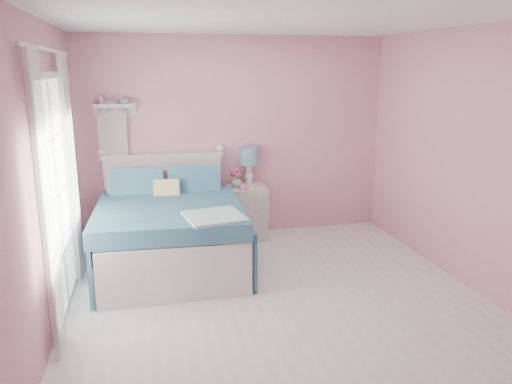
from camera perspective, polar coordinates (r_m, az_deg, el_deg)
name	(u,v)px	position (r m, az deg, el deg)	size (l,w,h in m)	color
floor	(281,306)	(4.85, 2.88, -12.86)	(4.50, 4.50, 0.00)	silver
room_shell	(283,140)	(4.37, 3.14, 5.99)	(4.50, 4.50, 4.50)	pink
bed	(170,232)	(5.72, -9.85, -4.52)	(1.62, 2.00, 1.14)	silver
nightstand	(247,212)	(6.55, -1.06, -2.34)	(0.48, 0.47, 0.69)	beige
table_lamp	(249,159)	(6.52, -0.80, 3.83)	(0.25, 0.25, 0.50)	white
vase	(237,182)	(6.43, -2.23, 1.20)	(0.15, 0.15, 0.15)	silver
teacup	(244,187)	(6.30, -1.36, 0.59)	(0.10, 0.10, 0.08)	#CF8B9F
roses	(236,173)	(6.40, -2.25, 2.20)	(0.14, 0.11, 0.12)	#C74475
wall_shelf	(114,107)	(6.38, -15.88, 9.36)	(0.50, 0.15, 0.25)	silver
hanging_dress	(113,134)	(6.40, -16.05, 6.36)	(0.34, 0.03, 0.72)	white
french_door	(56,198)	(4.76, -21.85, -0.60)	(0.04, 1.32, 2.16)	silver
curtain_near	(46,208)	(4.02, -22.83, -1.71)	(0.04, 0.40, 2.32)	white
curtain_far	(72,169)	(5.45, -20.30, 2.43)	(0.04, 0.40, 2.32)	white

